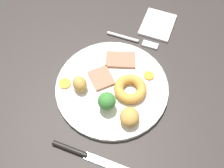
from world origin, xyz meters
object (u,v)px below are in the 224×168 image
object	(u,v)px
carrot_coin_back	(65,83)
dinner_plate	(112,87)
roast_potato_left	(80,84)
broccoli_floret	(107,101)
yorkshire_pudding	(130,89)
knife	(83,154)
fork	(134,40)
folded_napkin	(158,25)
meat_slice_main	(119,59)
meat_slice_under	(101,78)
carrot_coin_front	(149,76)
roast_potato_right	(130,117)

from	to	relation	value
carrot_coin_back	dinner_plate	bearing A→B (deg)	107.90
dinner_plate	roast_potato_left	xyz separation A→B (cm)	(3.36, -7.31, 2.65)
roast_potato_left	broccoli_floret	xyz separation A→B (cm)	(2.64, 8.29, 1.11)
dinner_plate	roast_potato_left	distance (cm)	8.48
yorkshire_pudding	knife	size ratio (longest dim) A/B	0.44
carrot_coin_back	knife	bearing A→B (deg)	37.91
yorkshire_pudding	fork	world-z (taller)	yorkshire_pudding
carrot_coin_back	folded_napkin	xyz separation A→B (cm)	(-29.01, 16.50, -1.25)
knife	folded_napkin	world-z (taller)	knife
fork	knife	size ratio (longest dim) A/B	0.83
roast_potato_left	folded_napkin	bearing A→B (deg)	156.74
meat_slice_main	folded_napkin	world-z (taller)	meat_slice_main
meat_slice_under	folded_napkin	distance (cm)	25.66
carrot_coin_back	fork	size ratio (longest dim) A/B	0.20
meat_slice_under	broccoli_floret	size ratio (longest dim) A/B	1.15
carrot_coin_back	knife	world-z (taller)	carrot_coin_back
fork	broccoli_floret	bearing A→B (deg)	-88.92
yorkshire_pudding	carrot_coin_front	distance (cm)	6.87
dinner_plate	carrot_coin_front	distance (cm)	10.11
dinner_plate	fork	distance (cm)	17.15
roast_potato_right	fork	bearing A→B (deg)	-164.27
roast_potato_right	roast_potato_left	bearing A→B (deg)	-105.62
roast_potato_right	carrot_coin_front	size ratio (longest dim) A/B	1.85
meat_slice_main	roast_potato_left	bearing A→B (deg)	-28.24
carrot_coin_front	broccoli_floret	size ratio (longest dim) A/B	0.50
meat_slice_under	knife	world-z (taller)	meat_slice_under
broccoli_floret	fork	xyz separation A→B (cm)	(-23.15, -0.72, -4.08)
dinner_plate	yorkshire_pudding	size ratio (longest dim) A/B	3.52
meat_slice_main	roast_potato_right	bearing A→B (deg)	27.76
meat_slice_under	carrot_coin_back	xyz separation A→B (cm)	(4.78, -8.16, -0.15)
folded_napkin	fork	bearing A→B (deg)	-30.21
meat_slice_main	meat_slice_under	bearing A→B (deg)	-17.41
meat_slice_under	broccoli_floret	world-z (taller)	broccoli_floret
meat_slice_under	broccoli_floret	distance (cm)	8.70
yorkshire_pudding	broccoli_floret	bearing A→B (deg)	-31.74
meat_slice_under	carrot_coin_front	xyz separation A→B (cm)	(-5.14, 11.25, -0.15)
yorkshire_pudding	carrot_coin_back	xyz separation A→B (cm)	(3.88, -16.29, -0.98)
roast_potato_left	fork	distance (cm)	22.06
dinner_plate	roast_potato_right	world-z (taller)	roast_potato_right
dinner_plate	yorkshire_pudding	distance (cm)	5.18
knife	meat_slice_under	bearing A→B (deg)	99.81
roast_potato_right	fork	distance (cm)	25.69
broccoli_floret	fork	distance (cm)	23.51
roast_potato_left	carrot_coin_back	world-z (taller)	roast_potato_left
yorkshire_pudding	knife	xyz separation A→B (cm)	(18.71, -4.75, -2.18)
broccoli_floret	knife	bearing A→B (deg)	-4.25
broccoli_floret	folded_napkin	xyz separation A→B (cm)	(-31.30, 4.03, -4.06)
meat_slice_main	knife	world-z (taller)	meat_slice_main
meat_slice_under	folded_napkin	xyz separation A→B (cm)	(-24.23, 8.33, -1.40)
fork	folded_napkin	distance (cm)	9.43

